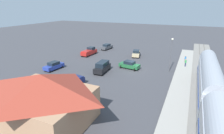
% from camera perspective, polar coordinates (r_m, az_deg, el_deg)
% --- Properties ---
extents(ground_plane, '(200.00, 200.00, 0.00)m').
position_cam_1_polar(ground_plane, '(39.36, 6.88, -0.82)').
color(ground_plane, '#424247').
extents(railway_track, '(4.80, 70.00, 0.30)m').
position_cam_1_polar(railway_track, '(37.95, 27.48, -3.55)').
color(railway_track, gray).
rests_on(railway_track, ground).
extents(platform, '(3.20, 46.00, 0.30)m').
position_cam_1_polar(platform, '(37.81, 21.48, -2.67)').
color(platform, '#A8A399').
rests_on(platform, ground).
extents(station_building, '(11.30, 9.06, 6.10)m').
position_cam_1_polar(station_building, '(22.41, -21.12, -9.19)').
color(station_building, tan).
rests_on(station_building, ground).
extents(pedestrian_on_platform, '(0.36, 0.36, 1.71)m').
position_cam_1_polar(pedestrian_on_platform, '(46.09, 22.31, 2.50)').
color(pedestrian_on_platform, brown).
rests_on(pedestrian_on_platform, platform).
extents(pedestrian_waiting_far, '(0.36, 0.36, 1.71)m').
position_cam_1_polar(pedestrian_waiting_far, '(43.08, 22.36, 1.40)').
color(pedestrian_waiting_far, '#23284C').
rests_on(pedestrian_waiting_far, platform).
extents(suv_black, '(2.26, 5.01, 2.22)m').
position_cam_1_polar(suv_black, '(37.36, -3.11, 0.06)').
color(suv_black, black).
rests_on(suv_black, ground).
extents(sedan_green, '(4.73, 2.79, 1.74)m').
position_cam_1_polar(sedan_green, '(39.63, 5.57, 0.71)').
color(sedan_green, '#236638').
rests_on(sedan_green, ground).
extents(pickup_navy, '(2.67, 5.61, 2.14)m').
position_cam_1_polar(pickup_navy, '(30.94, -13.32, -4.84)').
color(pickup_navy, navy).
rests_on(pickup_navy, ground).
extents(sedan_charcoal, '(2.43, 4.71, 1.74)m').
position_cam_1_polar(sedan_charcoal, '(57.06, -1.70, 6.49)').
color(sedan_charcoal, '#47494F').
rests_on(sedan_charcoal, ground).
extents(pickup_red, '(2.29, 5.51, 2.14)m').
position_cam_1_polar(pickup_red, '(50.71, -7.25, 4.91)').
color(pickup_red, red).
rests_on(pickup_red, ground).
extents(sedan_tan, '(2.78, 4.79, 1.74)m').
position_cam_1_polar(sedan_tan, '(49.41, 7.67, 4.34)').
color(sedan_tan, '#C6B284').
rests_on(sedan_tan, ground).
extents(sedan_blue, '(2.32, 4.67, 1.74)m').
position_cam_1_polar(sedan_blue, '(40.84, -18.02, 0.40)').
color(sedan_blue, '#283D9E').
rests_on(sedan_blue, ground).
extents(light_pole_near_platform, '(0.44, 0.44, 7.10)m').
position_cam_1_polar(light_pole_near_platform, '(38.57, 18.32, 4.95)').
color(light_pole_near_platform, '#515156').
rests_on(light_pole_near_platform, ground).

